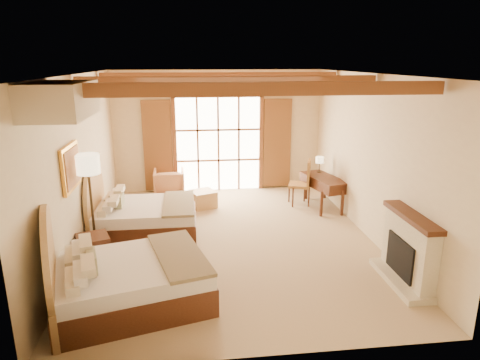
{
  "coord_description": "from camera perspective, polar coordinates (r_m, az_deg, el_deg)",
  "views": [
    {
      "loc": [
        -0.76,
        -7.82,
        3.45
      ],
      "look_at": [
        0.2,
        0.2,
        1.17
      ],
      "focal_mm": 32.0,
      "sensor_mm": 36.0,
      "label": 1
    }
  ],
  "objects": [
    {
      "name": "floor",
      "position": [
        8.58,
        -1.16,
        -7.95
      ],
      "size": [
        7.0,
        7.0,
        0.0
      ],
      "primitive_type": "plane",
      "color": "tan",
      "rests_on": "ground"
    },
    {
      "name": "wall_back",
      "position": [
        11.49,
        -2.94,
        6.49
      ],
      "size": [
        5.5,
        0.0,
        5.5
      ],
      "primitive_type": "plane",
      "rotation": [
        1.57,
        0.0,
        0.0
      ],
      "color": "beige",
      "rests_on": "ground"
    },
    {
      "name": "wall_left",
      "position": [
        8.28,
        -20.55,
        1.84
      ],
      "size": [
        0.0,
        7.0,
        7.0
      ],
      "primitive_type": "plane",
      "rotation": [
        1.57,
        0.0,
        1.57
      ],
      "color": "beige",
      "rests_on": "ground"
    },
    {
      "name": "wall_right",
      "position": [
        8.76,
        17.0,
        2.89
      ],
      "size": [
        0.0,
        7.0,
        7.0
      ],
      "primitive_type": "plane",
      "rotation": [
        1.57,
        0.0,
        -1.57
      ],
      "color": "beige",
      "rests_on": "ground"
    },
    {
      "name": "ceiling",
      "position": [
        7.86,
        -1.29,
        13.94
      ],
      "size": [
        7.0,
        7.0,
        0.0
      ],
      "primitive_type": "plane",
      "rotation": [
        3.14,
        0.0,
        0.0
      ],
      "color": "#AB6932",
      "rests_on": "ground"
    },
    {
      "name": "ceiling_beams",
      "position": [
        7.86,
        -1.29,
        13.07
      ],
      "size": [
        5.39,
        4.6,
        0.18
      ],
      "primitive_type": null,
      "color": "brown",
      "rests_on": "ceiling"
    },
    {
      "name": "french_doors",
      "position": [
        11.49,
        -2.9,
        4.72
      ],
      "size": [
        3.95,
        0.08,
        2.6
      ],
      "color": "white",
      "rests_on": "ground"
    },
    {
      "name": "fireplace",
      "position": [
        7.33,
        21.42,
        -9.03
      ],
      "size": [
        0.46,
        1.4,
        1.16
      ],
      "color": "beige",
      "rests_on": "ground"
    },
    {
      "name": "painting",
      "position": [
        7.52,
        -21.59,
        1.59
      ],
      "size": [
        0.06,
        0.95,
        0.75
      ],
      "color": "gold",
      "rests_on": "wall_left"
    },
    {
      "name": "canopy_valance",
      "position": [
        6.06,
        -22.84,
        9.83
      ],
      "size": [
        0.7,
        1.4,
        0.45
      ],
      "primitive_type": "cube",
      "color": "beige",
      "rests_on": "ceiling"
    },
    {
      "name": "bed_near",
      "position": [
        6.54,
        -15.84,
        -12.41
      ],
      "size": [
        2.55,
        2.13,
        1.42
      ],
      "rotation": [
        0.0,
        0.0,
        0.26
      ],
      "color": "#4E2917",
      "rests_on": "floor"
    },
    {
      "name": "bed_far",
      "position": [
        8.95,
        -13.53,
        -4.56
      ],
      "size": [
        2.04,
        1.6,
        1.35
      ],
      "rotation": [
        0.0,
        0.0,
        0.0
      ],
      "color": "#4E2917",
      "rests_on": "floor"
    },
    {
      "name": "nightstand",
      "position": [
        7.74,
        -18.9,
        -9.14
      ],
      "size": [
        0.64,
        0.64,
        0.6
      ],
      "primitive_type": "cube",
      "rotation": [
        0.0,
        0.0,
        0.34
      ],
      "color": "#4E2917",
      "rests_on": "floor"
    },
    {
      "name": "floor_lamp",
      "position": [
        7.75,
        -19.57,
        1.17
      ],
      "size": [
        0.4,
        0.4,
        1.9
      ],
      "color": "#332717",
      "rests_on": "floor"
    },
    {
      "name": "armchair",
      "position": [
        11.24,
        -9.42,
        -0.4
      ],
      "size": [
        0.79,
        0.81,
        0.72
      ],
      "primitive_type": "imported",
      "rotation": [
        0.0,
        0.0,
        -3.11
      ],
      "color": "tan",
      "rests_on": "floor"
    },
    {
      "name": "ottoman",
      "position": [
        10.39,
        -4.96,
        -2.52
      ],
      "size": [
        0.71,
        0.71,
        0.4
      ],
      "primitive_type": "cube",
      "rotation": [
        0.0,
        0.0,
        0.37
      ],
      "color": "tan",
      "rests_on": "floor"
    },
    {
      "name": "desk",
      "position": [
        10.5,
        11.07,
        -1.43
      ],
      "size": [
        0.92,
        1.48,
        0.74
      ],
      "rotation": [
        0.0,
        0.0,
        0.26
      ],
      "color": "#4E2917",
      "rests_on": "floor"
    },
    {
      "name": "desk_chair",
      "position": [
        10.59,
        8.01,
        -1.41
      ],
      "size": [
        0.64,
        0.63,
        1.13
      ],
      "rotation": [
        0.0,
        0.0,
        -0.33
      ],
      "color": "olive",
      "rests_on": "floor"
    },
    {
      "name": "desk_lamp",
      "position": [
        10.78,
        10.57,
        2.57
      ],
      "size": [
        0.2,
        0.2,
        0.39
      ],
      "color": "#332717",
      "rests_on": "desk"
    }
  ]
}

